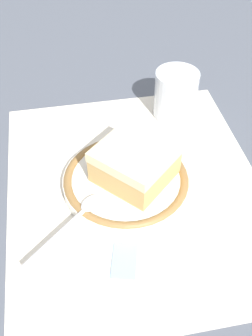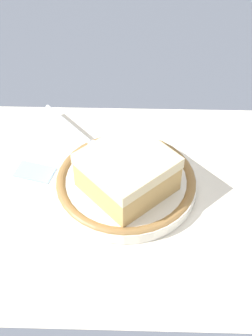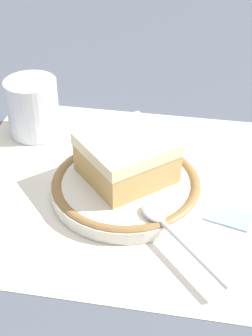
{
  "view_description": "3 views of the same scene",
  "coord_description": "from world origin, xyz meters",
  "px_view_note": "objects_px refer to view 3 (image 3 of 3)",
  "views": [
    {
      "loc": [
        -0.38,
        0.08,
        0.43
      ],
      "look_at": [
        0.01,
        0.01,
        0.04
      ],
      "focal_mm": 43.39,
      "sensor_mm": 36.0,
      "label": 1
    },
    {
      "loc": [
        0.02,
        -0.4,
        0.44
      ],
      "look_at": [
        0.01,
        0.01,
        0.04
      ],
      "focal_mm": 50.27,
      "sensor_mm": 36.0,
      "label": 2
    },
    {
      "loc": [
        -0.07,
        0.46,
        0.37
      ],
      "look_at": [
        0.01,
        0.01,
        0.04
      ],
      "focal_mm": 52.08,
      "sensor_mm": 36.0,
      "label": 3
    }
  ],
  "objects_px": {
    "cake_slice": "(126,157)",
    "sugar_packet": "(229,215)",
    "cup": "(33,111)",
    "spoon": "(167,227)",
    "plate": "(126,186)"
  },
  "relations": [
    {
      "from": "plate",
      "to": "sugar_packet",
      "type": "distance_m",
      "value": 0.12
    },
    {
      "from": "cup",
      "to": "sugar_packet",
      "type": "height_order",
      "value": "cup"
    },
    {
      "from": "cup",
      "to": "sugar_packet",
      "type": "xyz_separation_m",
      "value": [
        -0.27,
        0.14,
        -0.03
      ]
    },
    {
      "from": "cake_slice",
      "to": "cup",
      "type": "distance_m",
      "value": 0.18
    },
    {
      "from": "plate",
      "to": "sugar_packet",
      "type": "relative_size",
      "value": 3.55
    },
    {
      "from": "spoon",
      "to": "sugar_packet",
      "type": "relative_size",
      "value": 2.23
    },
    {
      "from": "spoon",
      "to": "sugar_packet",
      "type": "xyz_separation_m",
      "value": [
        -0.06,
        -0.05,
        -0.02
      ]
    },
    {
      "from": "cake_slice",
      "to": "sugar_packet",
      "type": "bearing_deg",
      "value": 163.0
    },
    {
      "from": "plate",
      "to": "spoon",
      "type": "height_order",
      "value": "spoon"
    },
    {
      "from": "cup",
      "to": "sugar_packet",
      "type": "distance_m",
      "value": 0.3
    },
    {
      "from": "plate",
      "to": "cup",
      "type": "height_order",
      "value": "cup"
    },
    {
      "from": "spoon",
      "to": "cup",
      "type": "relative_size",
      "value": 1.42
    },
    {
      "from": "plate",
      "to": "cup",
      "type": "bearing_deg",
      "value": -36.72
    },
    {
      "from": "cake_slice",
      "to": "sugar_packet",
      "type": "distance_m",
      "value": 0.13
    },
    {
      "from": "cake_slice",
      "to": "spoon",
      "type": "distance_m",
      "value": 0.11
    }
  ]
}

